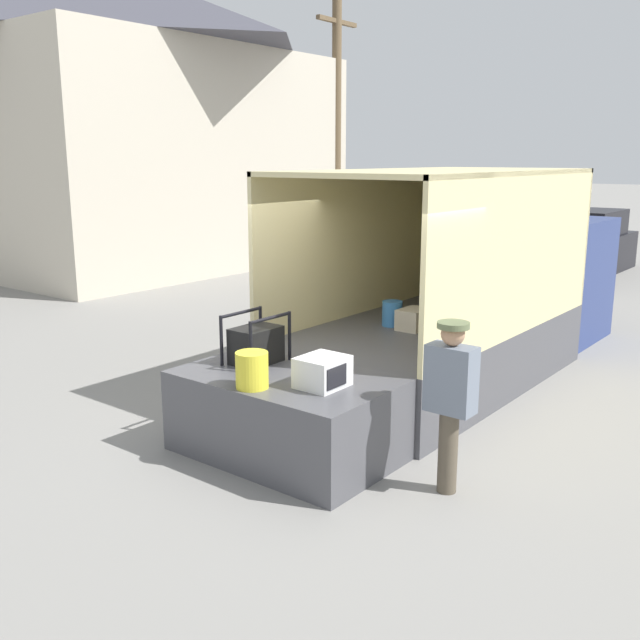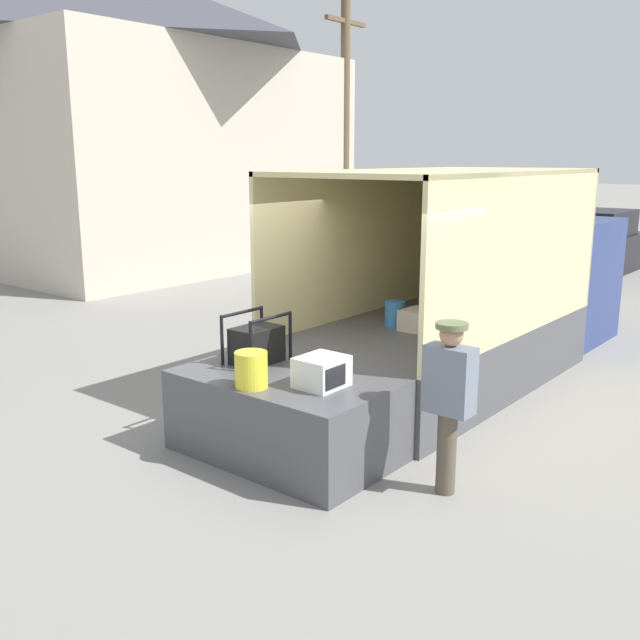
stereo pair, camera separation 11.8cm
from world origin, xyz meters
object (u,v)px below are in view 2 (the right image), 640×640
object	(u,v)px
microwave	(322,372)
pickup_truck_black	(584,249)
box_truck	(488,305)
utility_pole	(345,127)
orange_bucket	(251,370)
worker_person	(449,391)
portable_generator	(258,344)

from	to	relation	value
microwave	pickup_truck_black	distance (m)	13.83
box_truck	utility_pole	distance (m)	12.19
orange_bucket	pickup_truck_black	distance (m)	14.20
worker_person	pickup_truck_black	world-z (taller)	pickup_truck_black
box_truck	portable_generator	size ratio (longest dim) A/B	10.45
orange_bucket	worker_person	xyz separation A→B (m)	(0.78, -1.71, -0.06)
microwave	orange_bucket	world-z (taller)	orange_bucket
box_truck	orange_bucket	size ratio (longest dim) A/B	19.09
orange_bucket	utility_pole	distance (m)	15.91
box_truck	microwave	size ratio (longest dim) A/B	14.64
microwave	worker_person	world-z (taller)	worker_person
portable_generator	worker_person	size ratio (longest dim) A/B	0.40
pickup_truck_black	utility_pole	xyz separation A→B (m)	(-1.11, 7.04, 3.20)
microwave	worker_person	size ratio (longest dim) A/B	0.29
utility_pole	orange_bucket	bearing A→B (deg)	-146.03
microwave	utility_pole	world-z (taller)	utility_pole
pickup_truck_black	utility_pole	world-z (taller)	utility_pole
portable_generator	orange_bucket	size ratio (longest dim) A/B	1.83
worker_person	pickup_truck_black	distance (m)	13.75
worker_person	utility_pole	distance (m)	16.34
orange_bucket	pickup_truck_black	world-z (taller)	pickup_truck_black
box_truck	utility_pole	xyz separation A→B (m)	(7.94, 8.74, 3.03)
worker_person	microwave	bearing A→B (deg)	105.46
orange_bucket	worker_person	size ratio (longest dim) A/B	0.22
orange_bucket	utility_pole	world-z (taller)	utility_pole
microwave	orange_bucket	size ratio (longest dim) A/B	1.30
orange_bucket	utility_pole	xyz separation A→B (m)	(12.98, 8.75, 2.86)
portable_generator	orange_bucket	xyz separation A→B (m)	(-0.67, -0.56, -0.03)
worker_person	pickup_truck_black	xyz separation A→B (m)	(13.32, 3.41, -0.29)
box_truck	orange_bucket	xyz separation A→B (m)	(-5.05, -0.01, 0.17)
box_truck	worker_person	xyz separation A→B (m)	(-4.27, -1.72, 0.12)
microwave	worker_person	bearing A→B (deg)	-74.54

